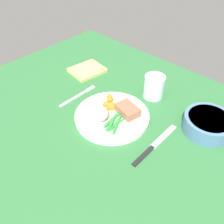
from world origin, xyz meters
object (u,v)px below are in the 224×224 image
(meat_portion, at_px, (127,110))
(salad_bowl, at_px, (208,123))
(water_glass, at_px, (154,88))
(napkin, at_px, (87,70))
(knife, at_px, (154,145))
(dinner_plate, at_px, (112,116))
(fork, at_px, (78,96))

(meat_portion, bearing_deg, salad_bowl, 29.43)
(water_glass, bearing_deg, napkin, -170.28)
(knife, bearing_deg, dinner_plate, -178.83)
(dinner_plate, height_order, knife, dinner_plate)
(fork, bearing_deg, salad_bowl, 17.35)
(napkin, bearing_deg, salad_bowl, 2.69)
(water_glass, bearing_deg, dinner_plate, -98.60)
(meat_portion, xyz_separation_m, fork, (-0.20, -0.04, -0.03))
(fork, bearing_deg, water_glass, 39.90)
(water_glass, distance_m, salad_bowl, 0.22)
(fork, xyz_separation_m, salad_bowl, (0.42, 0.16, 0.03))
(water_glass, distance_m, napkin, 0.31)
(fork, bearing_deg, meat_portion, 7.47)
(dinner_plate, height_order, meat_portion, meat_portion)
(fork, bearing_deg, dinner_plate, -3.05)
(dinner_plate, height_order, fork, dinner_plate)
(knife, relative_size, water_glass, 2.43)
(water_glass, height_order, napkin, water_glass)
(fork, xyz_separation_m, knife, (0.34, -0.00, -0.00))
(salad_bowl, bearing_deg, meat_portion, -150.57)
(napkin, bearing_deg, meat_portion, -17.95)
(dinner_plate, distance_m, fork, 0.17)
(knife, xyz_separation_m, water_glass, (-0.14, 0.19, 0.03))
(meat_portion, height_order, fork, meat_portion)
(fork, distance_m, knife, 0.34)
(salad_bowl, bearing_deg, napkin, -177.31)
(dinner_plate, relative_size, knife, 1.19)
(water_glass, bearing_deg, salad_bowl, -6.87)
(dinner_plate, bearing_deg, meat_portion, 49.40)
(fork, xyz_separation_m, napkin, (-0.10, 0.14, 0.00))
(meat_portion, height_order, water_glass, water_glass)
(knife, height_order, salad_bowl, salad_bowl)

